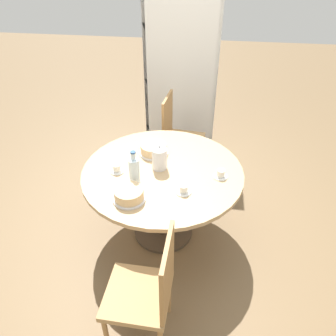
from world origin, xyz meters
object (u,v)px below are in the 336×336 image
coffee_pot (159,158)px  water_bottle (134,170)px  chair_a (178,135)px  cup_b (117,169)px  cake_main (154,149)px  cup_a (184,190)px  cup_c (221,174)px  cake_second (129,195)px  bookshelf (181,81)px  chair_b (147,290)px

coffee_pot → water_bottle: size_ratio=0.76×
chair_a → water_bottle: bearing=175.1°
chair_a → cup_b: chair_a is taller
cake_main → cup_a: cake_main is taller
water_bottle → coffee_pot: bearing=54.6°
water_bottle → cake_main: water_bottle is taller
cup_a → cup_c: size_ratio=1.00×
cup_a → water_bottle: bearing=170.2°
water_bottle → cake_second: size_ratio=1.18×
cake_main → water_bottle: bearing=-99.4°
bookshelf → cup_c: size_ratio=15.91×
cake_main → cup_c: bearing=-24.6°
coffee_pot → cup_c: bearing=-6.5°
coffee_pot → water_bottle: water_bottle is taller
coffee_pot → cup_b: bearing=-163.4°
cake_main → cake_second: 0.65m
chair_a → coffee_pot: (-0.06, -0.96, 0.34)m
chair_b → cake_main: chair_b is taller
water_bottle → cake_second: bearing=-90.1°
cake_main → cup_b: size_ratio=2.24×
water_bottle → cup_b: size_ratio=2.51×
chair_b → water_bottle: (-0.24, 0.79, 0.35)m
coffee_pot → cup_a: (0.23, -0.30, -0.07)m
bookshelf → water_bottle: bearing=84.7°
cake_second → cup_b: bearing=119.2°
water_bottle → cake_main: (0.07, 0.44, -0.08)m
coffee_pot → cake_second: bearing=-110.8°
chair_b → coffee_pot: coffee_pot is taller
chair_b → cup_b: 1.04m
cake_second → cup_b: cake_second is taller
chair_a → cake_main: size_ratio=3.63×
chair_b → cake_second: (-0.24, 0.59, 0.28)m
cup_a → cake_main: bearing=122.1°
chair_a → cup_a: size_ratio=8.15×
chair_a → water_bottle: 1.26m
cake_second → cup_c: size_ratio=2.13×
chair_a → water_bottle: water_bottle is taller
chair_a → cup_a: 1.29m
chair_a → coffee_pot: coffee_pot is taller
water_bottle → cup_b: bearing=145.4°
chair_b → cake_main: bearing=-171.1°
bookshelf → cup_c: 1.75m
cake_main → cake_second: same height
cake_second → cup_a: cake_second is taller
cake_main → cake_second: size_ratio=1.05×
bookshelf → water_bottle: bookshelf is taller
chair_a → water_bottle: (-0.22, -1.19, 0.35)m
bookshelf → cup_b: bearing=78.4°
cup_a → cup_b: 0.61m
bookshelf → cup_c: (0.50, -1.68, -0.11)m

